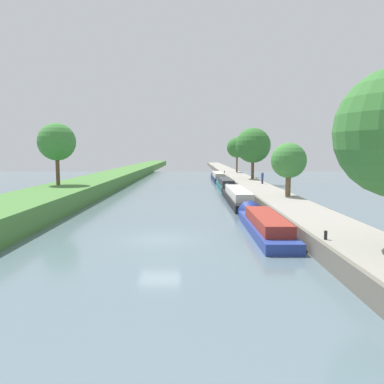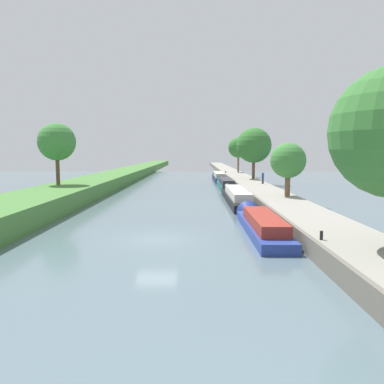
{
  "view_description": "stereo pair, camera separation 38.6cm",
  "coord_description": "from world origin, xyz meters",
  "px_view_note": "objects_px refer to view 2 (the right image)",
  "views": [
    {
      "loc": [
        1.99,
        -22.98,
        5.37
      ],
      "look_at": [
        2.04,
        18.13,
        1.0
      ],
      "focal_mm": 35.69,
      "sensor_mm": 36.0,
      "label": 1
    },
    {
      "loc": [
        2.38,
        -22.98,
        5.37
      ],
      "look_at": [
        2.04,
        18.13,
        1.0
      ],
      "focal_mm": 35.69,
      "sensor_mm": 36.0,
      "label": 2
    }
  ],
  "objects_px": {
    "person_walking": "(263,177)",
    "mooring_bollard_far": "(226,172)",
    "narrowboat_black": "(236,196)",
    "narrowboat_navy": "(219,177)",
    "mooring_bollard_near": "(321,235)",
    "narrowboat_teal": "(225,184)",
    "narrowboat_blue": "(260,223)"
  },
  "relations": [
    {
      "from": "person_walking",
      "to": "mooring_bollard_far",
      "type": "bearing_deg",
      "value": 96.3
    },
    {
      "from": "narrowboat_black",
      "to": "mooring_bollard_far",
      "type": "relative_size",
      "value": 36.59
    },
    {
      "from": "narrowboat_navy",
      "to": "mooring_bollard_near",
      "type": "xyz_separation_m",
      "value": [
        1.89,
        -52.49,
        0.56
      ]
    },
    {
      "from": "narrowboat_teal",
      "to": "person_walking",
      "type": "height_order",
      "value": "person_walking"
    },
    {
      "from": "narrowboat_teal",
      "to": "narrowboat_navy",
      "type": "bearing_deg",
      "value": 90.27
    },
    {
      "from": "narrowboat_teal",
      "to": "mooring_bollard_near",
      "type": "height_order",
      "value": "narrowboat_teal"
    },
    {
      "from": "narrowboat_teal",
      "to": "mooring_bollard_far",
      "type": "distance_m",
      "value": 22.29
    },
    {
      "from": "narrowboat_navy",
      "to": "person_walking",
      "type": "relative_size",
      "value": 9.03
    },
    {
      "from": "narrowboat_navy",
      "to": "mooring_bollard_far",
      "type": "distance_m",
      "value": 7.39
    },
    {
      "from": "narrowboat_black",
      "to": "mooring_bollard_far",
      "type": "bearing_deg",
      "value": 87.1
    },
    {
      "from": "narrowboat_teal",
      "to": "narrowboat_blue",
      "type": "bearing_deg",
      "value": -90.11
    },
    {
      "from": "narrowboat_navy",
      "to": "person_walking",
      "type": "bearing_deg",
      "value": -76.03
    },
    {
      "from": "person_walking",
      "to": "mooring_bollard_near",
      "type": "xyz_separation_m",
      "value": [
        -2.92,
        -33.16,
        -0.65
      ]
    },
    {
      "from": "narrowboat_teal",
      "to": "person_walking",
      "type": "bearing_deg",
      "value": -41.92
    },
    {
      "from": "narrowboat_black",
      "to": "narrowboat_teal",
      "type": "distance_m",
      "value": 15.46
    },
    {
      "from": "narrowboat_black",
      "to": "narrowboat_blue",
      "type": "bearing_deg",
      "value": -89.88
    },
    {
      "from": "person_walking",
      "to": "narrowboat_navy",
      "type": "bearing_deg",
      "value": 103.97
    },
    {
      "from": "narrowboat_blue",
      "to": "mooring_bollard_far",
      "type": "xyz_separation_m",
      "value": [
        1.88,
        52.82,
        0.68
      ]
    },
    {
      "from": "mooring_bollard_near",
      "to": "mooring_bollard_far",
      "type": "bearing_deg",
      "value": 90.0
    },
    {
      "from": "narrowboat_black",
      "to": "mooring_bollard_near",
      "type": "xyz_separation_m",
      "value": [
        1.91,
        -21.95,
        0.59
      ]
    },
    {
      "from": "narrowboat_black",
      "to": "mooring_bollard_near",
      "type": "distance_m",
      "value": 22.04
    },
    {
      "from": "narrowboat_black",
      "to": "person_walking",
      "type": "xyz_separation_m",
      "value": [
        4.83,
        11.2,
        1.24
      ]
    },
    {
      "from": "narrowboat_blue",
      "to": "person_walking",
      "type": "bearing_deg",
      "value": 79.68
    },
    {
      "from": "narrowboat_blue",
      "to": "narrowboat_black",
      "type": "height_order",
      "value": "narrowboat_black"
    },
    {
      "from": "narrowboat_blue",
      "to": "narrowboat_navy",
      "type": "distance_m",
      "value": 45.69
    },
    {
      "from": "narrowboat_teal",
      "to": "mooring_bollard_near",
      "type": "xyz_separation_m",
      "value": [
        1.82,
        -37.41,
        0.61
      ]
    },
    {
      "from": "narrowboat_black",
      "to": "mooring_bollard_near",
      "type": "bearing_deg",
      "value": -85.02
    },
    {
      "from": "narrowboat_navy",
      "to": "mooring_bollard_far",
      "type": "relative_size",
      "value": 33.31
    },
    {
      "from": "narrowboat_blue",
      "to": "narrowboat_navy",
      "type": "xyz_separation_m",
      "value": [
        -0.01,
        45.69,
        0.11
      ]
    },
    {
      "from": "narrowboat_teal",
      "to": "mooring_bollard_near",
      "type": "relative_size",
      "value": 31.0
    },
    {
      "from": "mooring_bollard_far",
      "to": "narrowboat_teal",
      "type": "bearing_deg",
      "value": -94.69
    },
    {
      "from": "narrowboat_blue",
      "to": "narrowboat_black",
      "type": "bearing_deg",
      "value": 90.12
    }
  ]
}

